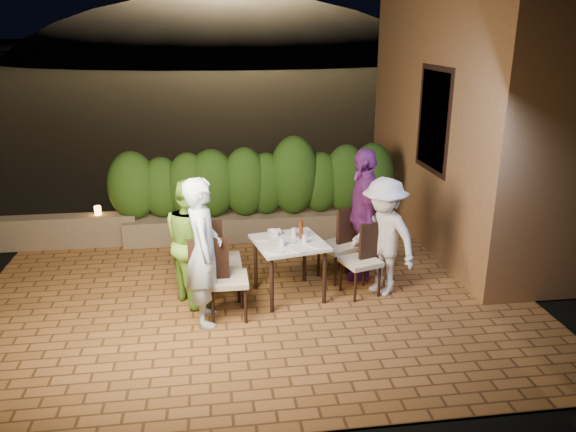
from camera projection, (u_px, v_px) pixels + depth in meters
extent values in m
plane|color=black|center=(256.00, 302.00, 7.11)|extent=(400.00, 400.00, 0.00)
cube|color=brown|center=(253.00, 289.00, 7.59)|extent=(7.00, 6.00, 0.15)
cube|color=#96663B|center=(474.00, 81.00, 8.66)|extent=(1.60, 5.00, 5.00)
cube|color=black|center=(436.00, 120.00, 8.25)|extent=(0.08, 1.00, 1.40)
cube|color=black|center=(435.00, 120.00, 8.24)|extent=(0.06, 1.15, 1.55)
cube|color=brown|center=(256.00, 225.00, 9.22)|extent=(4.20, 0.55, 0.40)
cube|color=brown|center=(65.00, 231.00, 8.81)|extent=(2.20, 0.30, 0.50)
ellipsoid|color=black|center=(230.00, 94.00, 64.97)|extent=(52.00, 40.00, 22.00)
cylinder|color=white|center=(275.00, 250.00, 6.71)|extent=(0.24, 0.24, 0.01)
cylinder|color=white|center=(261.00, 238.00, 7.11)|extent=(0.23, 0.23, 0.01)
cylinder|color=white|center=(317.00, 245.00, 6.88)|extent=(0.22, 0.22, 0.01)
cylinder|color=white|center=(301.00, 232.00, 7.32)|extent=(0.22, 0.22, 0.01)
cylinder|color=white|center=(287.00, 241.00, 7.00)|extent=(0.23, 0.23, 0.01)
cylinder|color=white|center=(300.00, 250.00, 6.73)|extent=(0.21, 0.21, 0.01)
cylinder|color=silver|center=(282.00, 242.00, 6.83)|extent=(0.07, 0.07, 0.11)
cylinder|color=silver|center=(276.00, 233.00, 7.16)|extent=(0.06, 0.06, 0.10)
cylinder|color=silver|center=(304.00, 239.00, 6.94)|extent=(0.06, 0.06, 0.11)
cylinder|color=silver|center=(294.00, 233.00, 7.14)|extent=(0.07, 0.07, 0.12)
imported|color=white|center=(275.00, 232.00, 7.26)|extent=(0.20, 0.20, 0.05)
imported|color=#C1DFF9|center=(204.00, 252.00, 6.35)|extent=(0.43, 0.65, 1.75)
imported|color=#74B638|center=(192.00, 241.00, 6.90)|extent=(0.88, 0.95, 1.58)
imported|color=silver|center=(384.00, 237.00, 7.11)|extent=(1.02, 1.15, 1.54)
imported|color=#6B2674|center=(363.00, 214.00, 7.55)|extent=(0.57, 1.11, 1.81)
cylinder|color=orange|center=(98.00, 210.00, 8.78)|extent=(0.10, 0.10, 0.14)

